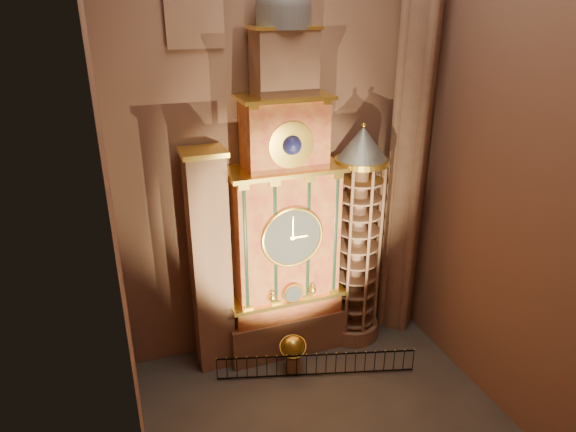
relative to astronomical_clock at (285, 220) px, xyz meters
name	(u,v)px	position (x,y,z in m)	size (l,w,h in m)	color
floor	(326,417)	(0.00, -4.96, -6.68)	(14.00, 14.00, 0.00)	#383330
wall_back	(276,118)	(0.00, 1.04, 4.32)	(22.00, 22.00, 0.00)	brown
wall_left	(108,180)	(-7.00, -4.96, 4.32)	(22.00, 22.00, 0.00)	brown
wall_right	(510,137)	(7.00, -4.96, 4.32)	(22.00, 22.00, 0.00)	brown
astronomical_clock	(285,220)	(0.00, 0.00, 0.00)	(5.60, 2.41, 16.70)	#8C634C
portrait_tower	(210,263)	(-3.40, 0.02, -1.53)	(1.80, 1.60, 10.20)	#8C634C
stair_turret	(357,240)	(3.50, -0.26, -1.41)	(2.50, 2.50, 10.80)	#8C634C
gothic_pier	(413,112)	(6.10, 0.04, 4.32)	(2.04, 2.04, 22.00)	#8C634C
celestial_globe	(293,350)	(-0.26, -1.83, -5.60)	(1.61, 1.57, 1.80)	#8C634C
iron_railing	(316,365)	(0.58, -2.57, -6.07)	(8.50, 2.43, 1.12)	black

